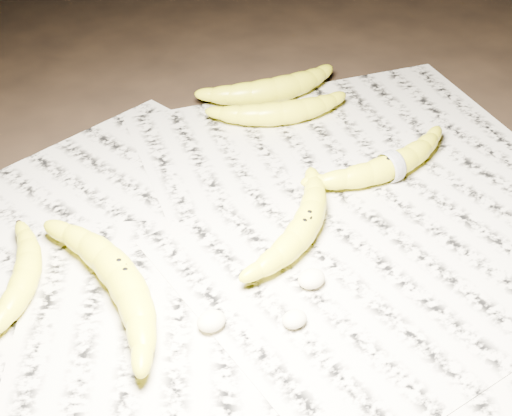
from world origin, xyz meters
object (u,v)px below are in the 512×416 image
banana_center (305,224)px  banana_upper_a (281,111)px  banana_taped (391,164)px  banana_left_a (122,276)px  banana_left_b (25,275)px  banana_upper_b (273,88)px

banana_center → banana_upper_a: bearing=27.6°
banana_taped → banana_upper_a: same height
banana_left_a → banana_taped: (0.40, 0.01, -0.00)m
banana_left_b → banana_center: (0.32, -0.10, 0.00)m
banana_left_b → banana_upper_b: banana_upper_b is taller
banana_left_b → banana_upper_b: (0.48, 0.21, 0.00)m
banana_center → banana_taped: bearing=-20.6°
banana_left_b → banana_left_a: bearing=-95.3°
banana_taped → banana_upper_b: (-0.02, 0.26, 0.00)m
banana_upper_a → banana_upper_b: 0.07m
banana_center → banana_taped: 0.18m
banana_taped → banana_upper_a: 0.21m
banana_left_a → banana_upper_a: size_ratio=1.25×
banana_left_b → banana_taped: banana_taped is taller
banana_left_b → banana_upper_a: size_ratio=0.87×
banana_taped → banana_upper_b: 0.26m
banana_center → banana_taped: size_ratio=0.92×
banana_taped → banana_center: bearing=-166.6°
banana_upper_a → banana_left_a: bearing=-130.4°
banana_center → banana_upper_b: (0.16, 0.31, 0.00)m
banana_left_a → banana_left_b: banana_left_a is taller
banana_center → banana_left_a: bearing=137.4°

